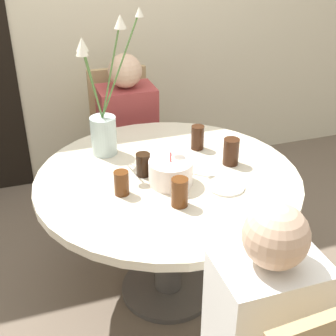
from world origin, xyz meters
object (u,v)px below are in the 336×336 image
Objects in this scene: chair_right_flank at (123,131)px; birthday_cake at (171,172)px; drink_glass_2 at (231,152)px; drink_glass_1 at (180,192)px; drink_glass_3 at (198,137)px; drink_glass_4 at (121,183)px; flower_vase at (103,120)px; person_woman at (128,141)px; side_plate at (226,187)px; drink_glass_0 at (143,164)px.

birthday_cake is at bearing -90.47° from chair_right_flank.
drink_glass_1 is at bearing -143.45° from drink_glass_2.
drink_glass_4 is (-0.47, -0.30, -0.01)m from drink_glass_3.
flower_vase is 0.48m from drink_glass_3.
flower_vase is 5.72× the size of drink_glass_3.
person_woman is (0.25, 0.92, -0.27)m from drink_glass_4.
drink_glass_2 is 0.92m from person_woman.
birthday_cake is 1.51× the size of drink_glass_2.
side_plate is at bearing 15.32° from drink_glass_1.
birthday_cake is at bearing 83.24° from drink_glass_1.
drink_glass_4 is at bearing -105.10° from person_woman.
drink_glass_0 is 0.18m from drink_glass_4.
side_plate is (0.22, -0.11, -0.05)m from birthday_cake.
side_plate is 1.05m from person_woman.
flower_vase is 6.57× the size of drink_glass_0.
birthday_cake reaches higher than drink_glass_2.
drink_glass_4 is (-0.21, 0.16, -0.01)m from drink_glass_1.
drink_glass_3 is (0.22, -0.78, 0.27)m from chair_right_flank.
side_plate is 1.33× the size of drink_glass_3.
chair_right_flank reaches higher than drink_glass_0.
person_woman reaches higher than side_plate.
drink_glass_2 is at bearing 36.55° from drink_glass_1.
person_woman is at bearing 109.49° from drink_glass_3.
person_woman reaches higher than chair_right_flank.
chair_right_flank reaches higher than birthday_cake.
drink_glass_4 is at bearing 168.14° from side_plate.
drink_glass_0 is (0.12, -0.26, -0.13)m from flower_vase.
drink_glass_4 is (-0.25, -1.08, 0.26)m from chair_right_flank.
drink_glass_4 is at bearing -147.06° from drink_glass_3.
drink_glass_1 is at bearing -92.22° from person_woman.
drink_glass_1 is at bearing -70.32° from flower_vase.
flower_vase is at bearing 168.74° from drink_glass_3.
drink_glass_0 is 0.10× the size of person_woman.
drink_glass_3 is 0.12× the size of person_woman.
drink_glass_0 is 0.30m from drink_glass_1.
side_plate is 1.27× the size of drink_glass_2.
chair_right_flank reaches higher than drink_glass_3.
drink_glass_2 is 0.22m from drink_glass_3.
chair_right_flank is at bearing 70.58° from flower_vase.
drink_glass_2 is (0.35, 0.26, 0.00)m from drink_glass_1.
birthday_cake is at bearing -59.64° from flower_vase.
drink_glass_2 is (0.31, -0.98, 0.27)m from chair_right_flank.
drink_glass_1 is (-0.02, -0.18, 0.01)m from birthday_cake.
birthday_cake is 0.94m from person_woman.
flower_vase is at bearing -108.66° from chair_right_flank.
flower_vase is at bearing 109.68° from drink_glass_1.
drink_glass_1 is 0.53m from drink_glass_3.
drink_glass_2 is (0.43, -0.03, 0.01)m from drink_glass_0.
drink_glass_3 is at bearing 87.22° from side_plate.
side_plate is 0.23m from drink_glass_2.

